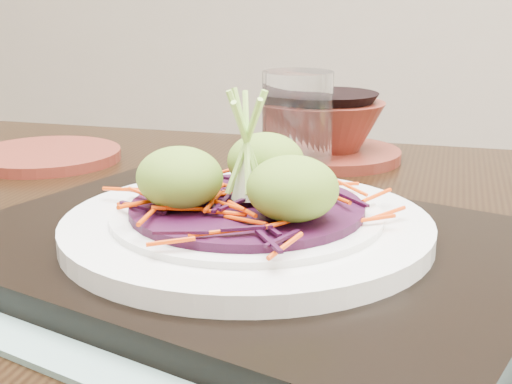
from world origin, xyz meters
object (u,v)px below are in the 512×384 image
(serving_tray, at_px, (247,249))
(terracotta_side_plate, at_px, (46,156))
(white_plate, at_px, (247,226))
(dining_table, at_px, (229,340))
(terracotta_bowl_set, at_px, (332,134))
(water_glass, at_px, (297,122))

(serving_tray, height_order, terracotta_side_plate, serving_tray)
(white_plate, height_order, terracotta_side_plate, white_plate)
(white_plate, relative_size, terracotta_side_plate, 1.55)
(dining_table, distance_m, serving_tray, 0.13)
(serving_tray, bearing_deg, terracotta_side_plate, 158.96)
(serving_tray, bearing_deg, terracotta_bowl_set, 106.68)
(serving_tray, relative_size, terracotta_side_plate, 2.39)
(water_glass, relative_size, terracotta_bowl_set, 0.64)
(dining_table, height_order, water_glass, water_glass)
(serving_tray, height_order, white_plate, white_plate)
(white_plate, bearing_deg, terracotta_side_plate, 145.79)
(water_glass, xyz_separation_m, terracotta_bowl_set, (0.02, 0.07, -0.02))
(water_glass, bearing_deg, white_plate, -81.02)
(dining_table, relative_size, serving_tray, 3.01)
(white_plate, bearing_deg, water_glass, 98.98)
(white_plate, distance_m, terracotta_side_plate, 0.41)
(serving_tray, xyz_separation_m, terracotta_side_plate, (-0.34, 0.23, -0.01))
(terracotta_bowl_set, bearing_deg, dining_table, -93.66)
(white_plate, xyz_separation_m, water_glass, (-0.04, 0.28, 0.02))
(terracotta_bowl_set, bearing_deg, serving_tray, -86.49)
(dining_table, xyz_separation_m, water_glass, (-0.00, 0.22, 0.16))
(white_plate, bearing_deg, serving_tray, 180.00)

